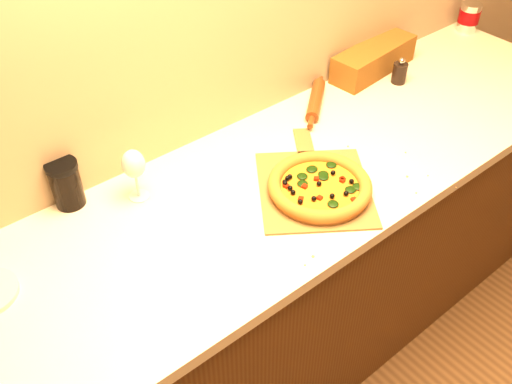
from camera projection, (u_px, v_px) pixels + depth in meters
The scene contains 10 objects.
cabinet at pixel (256, 294), 1.98m from camera, with size 2.80×0.65×0.86m, color #49270F.
countertop at pixel (257, 198), 1.68m from camera, with size 2.84×0.68×0.04m, color beige.
pizza_peel at pixel (314, 186), 1.68m from camera, with size 0.47×0.50×0.01m.
pizza at pixel (320, 186), 1.65m from camera, with size 0.30×0.30×0.04m.
pepper_grinder at pixel (400, 72), 2.11m from camera, with size 0.05×0.05×0.10m.
rolling_pin at pixel (316, 100), 2.00m from camera, with size 0.27×0.23×0.05m.
coffee_canister at pixel (469, 17), 2.42m from camera, with size 0.09×0.09×0.12m.
bread_bag at pixel (374, 59), 2.16m from camera, with size 0.38×0.12×0.10m, color brown.
wine_glass at pixel (134, 165), 1.58m from camera, with size 0.07×0.07×0.16m.
dark_jar at pixel (66, 184), 1.58m from camera, with size 0.09×0.09×0.14m.
Camera 1 is at (-0.79, 0.46, 2.00)m, focal length 40.00 mm.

